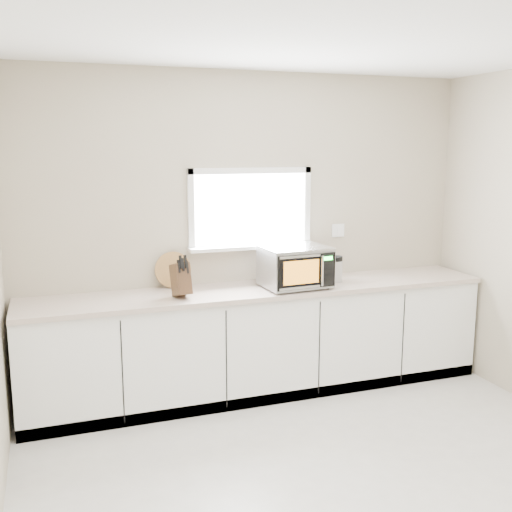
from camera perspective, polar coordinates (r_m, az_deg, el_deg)
name	(u,v)px	position (r m, az deg, el deg)	size (l,w,h in m)	color
ground	(358,499)	(3.92, 9.68, -21.85)	(4.00, 4.00, 0.00)	beige
back_wall	(250,230)	(5.19, -0.58, 2.50)	(4.00, 0.17, 2.70)	#BAAF93
cabinets	(261,342)	(5.13, 0.52, -8.21)	(3.92, 0.60, 0.88)	white
countertop	(262,290)	(5.00, 0.56, -3.24)	(3.92, 0.64, 0.04)	beige
microwave	(296,266)	(4.96, 3.79, -1.00)	(0.56, 0.45, 0.34)	black
knife_block	(181,279)	(4.68, -7.17, -2.17)	(0.14, 0.25, 0.34)	#4A301A
cutting_board	(173,270)	(5.01, -7.91, -1.30)	(0.30, 0.30, 0.02)	#A57840
coffee_grinder	(335,269)	(5.24, 7.54, -1.21)	(0.13, 0.13, 0.23)	#ACAFB3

